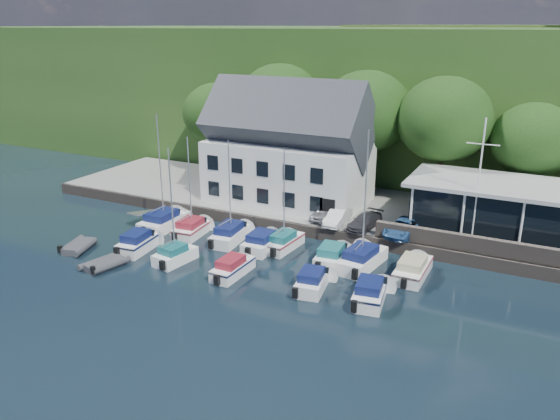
# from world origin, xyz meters

# --- Properties ---
(ground) EXTENTS (180.00, 180.00, 0.00)m
(ground) POSITION_xyz_m (0.00, 0.00, 0.00)
(ground) COLOR black
(ground) RESTS_ON ground
(quay) EXTENTS (60.00, 13.00, 1.00)m
(quay) POSITION_xyz_m (0.00, 17.50, 0.50)
(quay) COLOR gray
(quay) RESTS_ON ground
(quay_face) EXTENTS (60.00, 0.30, 1.00)m
(quay_face) POSITION_xyz_m (0.00, 11.00, 0.50)
(quay_face) COLOR #594F47
(quay_face) RESTS_ON ground
(hillside) EXTENTS (160.00, 75.00, 16.00)m
(hillside) POSITION_xyz_m (0.00, 62.00, 8.00)
(hillside) COLOR #274C1C
(hillside) RESTS_ON ground
(field_patch) EXTENTS (50.00, 30.00, 0.30)m
(field_patch) POSITION_xyz_m (8.00, 70.00, 16.15)
(field_patch) COLOR #566130
(field_patch) RESTS_ON hillside
(harbor_building) EXTENTS (14.40, 8.20, 8.70)m
(harbor_building) POSITION_xyz_m (-7.00, 16.50, 5.35)
(harbor_building) COLOR white
(harbor_building) RESTS_ON quay
(club_pavilion) EXTENTS (13.20, 7.20, 4.10)m
(club_pavilion) POSITION_xyz_m (11.00, 16.00, 3.05)
(club_pavilion) COLOR black
(club_pavilion) RESTS_ON quay
(seawall) EXTENTS (18.00, 0.50, 1.20)m
(seawall) POSITION_xyz_m (12.00, 11.40, 1.60)
(seawall) COLOR #594F47
(seawall) RESTS_ON quay
(gangway) EXTENTS (1.20, 6.00, 1.40)m
(gangway) POSITION_xyz_m (-16.50, 9.00, 0.00)
(gangway) COLOR #BCBCC0
(gangway) RESTS_ON ground
(car_silver) EXTENTS (2.04, 4.04, 1.32)m
(car_silver) POSITION_xyz_m (-1.81, 13.14, 1.66)
(car_silver) COLOR #B9B8BE
(car_silver) RESTS_ON quay
(car_white) EXTENTS (1.37, 3.78, 1.24)m
(car_white) POSITION_xyz_m (-0.58, 12.41, 1.62)
(car_white) COLOR silver
(car_white) RESTS_ON quay
(car_dgrey) EXTENTS (2.21, 4.16, 1.15)m
(car_dgrey) POSITION_xyz_m (1.71, 12.54, 1.57)
(car_dgrey) COLOR #313035
(car_dgrey) RESTS_ON quay
(car_blue) EXTENTS (2.05, 4.03, 1.32)m
(car_blue) POSITION_xyz_m (4.82, 12.43, 1.66)
(car_blue) COLOR #2E588E
(car_blue) RESTS_ON quay
(flagpole) EXTENTS (2.24, 0.20, 9.35)m
(flagpole) POSITION_xyz_m (9.79, 13.03, 5.67)
(flagpole) COLOR white
(flagpole) RESTS_ON quay
(tree_0) EXTENTS (7.06, 7.06, 9.66)m
(tree_0) POSITION_xyz_m (-18.14, 21.86, 5.83)
(tree_0) COLOR #163510
(tree_0) RESTS_ON quay
(tree_1) EXTENTS (8.63, 8.63, 11.79)m
(tree_1) POSITION_xyz_m (-11.01, 22.77, 6.89)
(tree_1) COLOR #163510
(tree_1) RESTS_ON quay
(tree_2) EXTENTS (8.42, 8.42, 11.51)m
(tree_2) POSITION_xyz_m (-1.79, 22.31, 6.75)
(tree_2) COLOR #163510
(tree_2) RESTS_ON quay
(tree_3) EXTENTS (8.27, 8.27, 11.31)m
(tree_3) POSITION_xyz_m (5.48, 21.87, 6.65)
(tree_3) COLOR #163510
(tree_3) RESTS_ON quay
(tree_4) EXTENTS (6.90, 6.90, 9.42)m
(tree_4) POSITION_xyz_m (12.70, 22.45, 5.71)
(tree_4) COLOR #163510
(tree_4) RESTS_ON quay
(boat_r1_0) EXTENTS (2.39, 6.98, 9.57)m
(boat_r1_0) POSITION_xyz_m (-14.30, 7.47, 4.79)
(boat_r1_0) COLOR white
(boat_r1_0) RESTS_ON ground
(boat_r1_1) EXTENTS (2.55, 5.69, 8.64)m
(boat_r1_1) POSITION_xyz_m (-11.27, 7.24, 4.32)
(boat_r1_1) COLOR white
(boat_r1_1) RESTS_ON ground
(boat_r1_2) EXTENTS (2.62, 6.73, 9.07)m
(boat_r1_2) POSITION_xyz_m (-7.74, 7.56, 4.53)
(boat_r1_2) COLOR white
(boat_r1_2) RESTS_ON ground
(boat_r1_3) EXTENTS (2.23, 5.68, 1.46)m
(boat_r1_3) POSITION_xyz_m (-4.65, 7.14, 0.73)
(boat_r1_3) COLOR white
(boat_r1_3) RESTS_ON ground
(boat_r1_4) EXTENTS (2.16, 5.72, 8.53)m
(boat_r1_4) POSITION_xyz_m (-3.23, 7.98, 4.27)
(boat_r1_4) COLOR white
(boat_r1_4) RESTS_ON ground
(boat_r1_5) EXTENTS (2.54, 5.63, 1.48)m
(boat_r1_5) POSITION_xyz_m (1.09, 7.07, 0.74)
(boat_r1_5) COLOR white
(boat_r1_5) RESTS_ON ground
(boat_r1_6) EXTENTS (3.07, 7.07, 9.55)m
(boat_r1_6) POSITION_xyz_m (3.20, 7.52, 4.78)
(boat_r1_6) COLOR white
(boat_r1_6) RESTS_ON ground
(boat_r1_7) EXTENTS (2.04, 6.25, 1.43)m
(boat_r1_7) POSITION_xyz_m (6.82, 7.57, 0.72)
(boat_r1_7) COLOR white
(boat_r1_7) RESTS_ON ground
(boat_r2_0) EXTENTS (2.53, 5.74, 1.56)m
(boat_r2_0) POSITION_xyz_m (-13.02, 2.73, 0.78)
(boat_r2_0) COLOR white
(boat_r2_0) RESTS_ON ground
(boat_r2_1) EXTENTS (2.44, 4.90, 8.56)m
(boat_r2_1) POSITION_xyz_m (-9.18, 2.18, 4.28)
(boat_r2_1) COLOR white
(boat_r2_1) RESTS_ON ground
(boat_r2_2) EXTENTS (1.75, 5.44, 1.38)m
(boat_r2_2) POSITION_xyz_m (-4.32, 2.22, 0.69)
(boat_r2_2) COLOR white
(boat_r2_2) RESTS_ON ground
(boat_r2_3) EXTENTS (2.61, 5.37, 1.39)m
(boat_r2_3) POSITION_xyz_m (1.41, 2.79, 0.69)
(boat_r2_3) COLOR white
(boat_r2_3) RESTS_ON ground
(boat_r2_4) EXTENTS (2.72, 5.73, 1.50)m
(boat_r2_4) POSITION_xyz_m (5.29, 2.85, 0.75)
(boat_r2_4) COLOR white
(boat_r2_4) RESTS_ON ground
(dinghy_0) EXTENTS (2.72, 3.57, 0.74)m
(dinghy_0) POSITION_xyz_m (-17.24, 0.75, 0.37)
(dinghy_0) COLOR #393A3E
(dinghy_0) RESTS_ON ground
(dinghy_1) EXTENTS (2.60, 3.53, 0.74)m
(dinghy_1) POSITION_xyz_m (-13.13, -0.83, 0.37)
(dinghy_1) COLOR #393A3E
(dinghy_1) RESTS_ON ground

